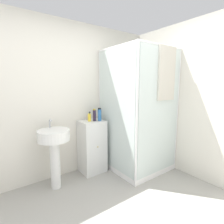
% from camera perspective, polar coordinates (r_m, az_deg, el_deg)
% --- Properties ---
extents(wall_back, '(6.40, 0.06, 2.50)m').
position_cam_1_polar(wall_back, '(2.93, -16.00, 3.67)').
color(wall_back, silver).
rests_on(wall_back, ground_plane).
extents(wall_right, '(0.06, 6.40, 2.50)m').
position_cam_1_polar(wall_right, '(2.91, 32.63, 2.57)').
color(wall_right, silver).
rests_on(wall_right, ground_plane).
extents(shower_enclosure, '(0.99, 1.02, 2.09)m').
position_cam_1_polar(shower_enclosure, '(3.14, 8.50, -8.55)').
color(shower_enclosure, white).
rests_on(shower_enclosure, ground_plane).
extents(vanity_cabinet, '(0.40, 0.38, 0.90)m').
position_cam_1_polar(vanity_cabinet, '(3.09, -6.53, -11.06)').
color(vanity_cabinet, silver).
rests_on(vanity_cabinet, ground_plane).
extents(sink, '(0.44, 0.44, 1.00)m').
position_cam_1_polar(sink, '(2.66, -18.37, -10.18)').
color(sink, white).
rests_on(sink, ground_plane).
extents(soap_dispenser, '(0.05, 0.05, 0.16)m').
position_cam_1_polar(soap_dispenser, '(2.92, -7.37, -1.71)').
color(soap_dispenser, yellow).
rests_on(soap_dispenser, vanity_cabinet).
extents(shampoo_bottle_tall_black, '(0.05, 0.05, 0.20)m').
position_cam_1_polar(shampoo_bottle_tall_black, '(2.93, -5.78, -0.99)').
color(shampoo_bottle_tall_black, '#281E33').
rests_on(shampoo_bottle_tall_black, vanity_cabinet).
extents(shampoo_bottle_blue, '(0.06, 0.06, 0.22)m').
position_cam_1_polar(shampoo_bottle_blue, '(2.93, -4.09, -0.84)').
color(shampoo_bottle_blue, '#2D66A3').
rests_on(shampoo_bottle_blue, vanity_cabinet).
extents(lotion_bottle_white, '(0.05, 0.06, 0.13)m').
position_cam_1_polar(lotion_bottle_white, '(3.02, -7.89, -1.62)').
color(lotion_bottle_white, beige).
rests_on(lotion_bottle_white, vanity_cabinet).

